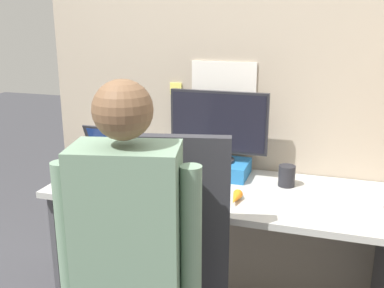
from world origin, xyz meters
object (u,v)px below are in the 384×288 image
object	(u,v)px
paper_box	(218,168)
person	(120,260)
carrot_toy	(236,198)
coffee_mug	(287,176)
laptop	(114,166)
monitor	(218,125)

from	to	relation	value
paper_box	person	size ratio (longest dim) A/B	0.23
person	paper_box	bearing A→B (deg)	85.31
carrot_toy	coffee_mug	size ratio (longest dim) A/B	1.27
laptop	paper_box	bearing A→B (deg)	18.78
coffee_mug	paper_box	bearing A→B (deg)	171.99
monitor	person	distance (m)	0.98
paper_box	laptop	size ratio (longest dim) A/B	0.94
paper_box	laptop	world-z (taller)	laptop
paper_box	monitor	bearing A→B (deg)	90.00
carrot_toy	coffee_mug	xyz separation A→B (m)	(0.19, 0.27, 0.03)
carrot_toy	person	world-z (taller)	person
paper_box	coffee_mug	bearing A→B (deg)	-8.01
monitor	laptop	size ratio (longest dim) A/B	1.48
laptop	person	world-z (taller)	person
laptop	carrot_toy	world-z (taller)	laptop
monitor	carrot_toy	world-z (taller)	monitor
laptop	person	xyz separation A→B (m)	(0.42, -0.78, -0.02)
monitor	coffee_mug	size ratio (longest dim) A/B	4.90
carrot_toy	person	bearing A→B (deg)	-111.02
laptop	person	size ratio (longest dim) A/B	0.24
paper_box	person	bearing A→B (deg)	-94.69
paper_box	coffee_mug	size ratio (longest dim) A/B	3.10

